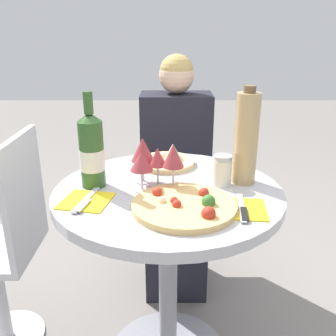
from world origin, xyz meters
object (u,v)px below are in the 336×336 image
object	(u,v)px
dining_table	(168,238)
pizza_large	(186,205)
chair_behind_diner	(175,188)
seated_diner	(176,188)
tall_carafe	(246,138)
wine_bottle	(92,151)
chair_empty_side	(6,250)

from	to	relation	value
dining_table	pizza_large	size ratio (longest dim) A/B	2.45
chair_behind_diner	seated_diner	bearing A→B (deg)	90.00
chair_behind_diner	tall_carafe	size ratio (longest dim) A/B	2.70
chair_behind_diner	wine_bottle	xyz separation A→B (m)	(-0.30, -0.70, 0.44)
chair_behind_diner	seated_diner	world-z (taller)	seated_diner
tall_carafe	wine_bottle	bearing A→B (deg)	-176.44
dining_table	seated_diner	distance (m)	0.59
tall_carafe	dining_table	bearing A→B (deg)	-167.36
dining_table	wine_bottle	xyz separation A→B (m)	(-0.26, 0.03, 0.32)
dining_table	chair_empty_side	world-z (taller)	chair_empty_side
chair_empty_side	wine_bottle	xyz separation A→B (m)	(0.39, -0.08, 0.44)
tall_carafe	chair_behind_diner	bearing A→B (deg)	108.97
seated_diner	wine_bottle	xyz separation A→B (m)	(-0.30, -0.56, 0.38)
seated_diner	tall_carafe	bearing A→B (deg)	113.66
seated_diner	tall_carafe	world-z (taller)	seated_diner
chair_behind_diner	pizza_large	world-z (taller)	chair_behind_diner
chair_behind_diner	chair_empty_side	size ratio (longest dim) A/B	1.00
seated_diner	dining_table	bearing A→B (deg)	85.96
chair_empty_side	pizza_large	size ratio (longest dim) A/B	2.88
pizza_large	wine_bottle	bearing A→B (deg)	149.60
chair_behind_diner	pizza_large	xyz separation A→B (m)	(0.01, -0.88, 0.33)
chair_behind_diner	tall_carafe	bearing A→B (deg)	108.97
seated_diner	chair_empty_side	bearing A→B (deg)	34.38
pizza_large	tall_carafe	size ratio (longest dim) A/B	0.94
chair_empty_side	tall_carafe	size ratio (longest dim) A/B	2.70
dining_table	tall_carafe	bearing A→B (deg)	12.64
chair_empty_side	tall_carafe	distance (m)	1.04
seated_diner	tall_carafe	distance (m)	0.71
chair_behind_diner	dining_table	bearing A→B (deg)	86.76
wine_bottle	tall_carafe	bearing A→B (deg)	3.56
chair_behind_diner	seated_diner	distance (m)	0.16
wine_bottle	seated_diner	bearing A→B (deg)	61.53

